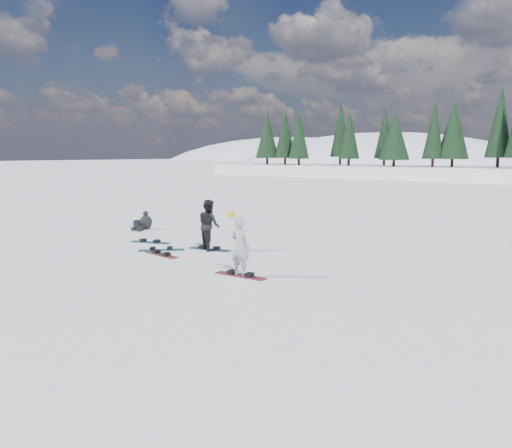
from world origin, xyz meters
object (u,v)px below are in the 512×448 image
Objects in this scene: snowboard_loose_a at (161,250)px; snowboarder_man at (209,225)px; gear_bag at (139,224)px; snowboard_loose_c at (150,242)px; snowboarder_woman at (240,246)px; seated_rider at (145,222)px; snowboard_loose_b at (161,255)px.

snowboarder_man is at bearing -2.98° from snowboard_loose_a.
snowboard_loose_c is (3.34, -2.25, -0.14)m from gear_bag.
gear_bag is at bearing -23.82° from snowboarder_woman.
snowboarder_woman is 6.06m from snowboard_loose_c.
snowboard_loose_b is at bearing -59.53° from seated_rider.
snowboard_loose_c is 1.61m from snowboard_loose_a.
snowboarder_woman reaches higher than snowboarder_man.
snowboard_loose_b is (-3.71, 0.59, -0.79)m from snowboarder_woman.
snowboarder_man reaches higher than snowboard_loose_a.
snowboard_loose_c and snowboard_loose_a have the same top height.
snowboard_loose_c is 1.00× the size of snowboard_loose_a.
snowboard_loose_a is at bearing -58.47° from seated_rider.
gear_bag reaches higher than snowboard_loose_c.
snowboard_loose_a is (-4.29, 1.10, -0.79)m from snowboarder_woman.
snowboard_loose_a is (-0.58, 0.51, 0.00)m from snowboard_loose_b.
gear_bag is 5.63m from snowboard_loose_a.
snowboarder_man is at bearing 77.60° from snowboard_loose_b.
snowboard_loose_b is (-0.59, -1.59, -0.83)m from snowboarder_man.
snowboarder_woman reaches higher than snowboard_loose_a.
seated_rider is 3.32m from snowboard_loose_c.
seated_rider is 0.69× the size of snowboard_loose_b.
snowboard_loose_a is at bearing 66.57° from snowboarder_man.
snowboarder_woman is 9.22m from seated_rider.
snowboard_loose_c is at bearing 156.15° from snowboard_loose_b.
gear_bag is (-5.94, 1.91, -0.70)m from snowboarder_man.
snowboarder_woman is 3.83× the size of gear_bag.
snowboarder_man is at bearing -42.19° from seated_rider.
gear_bag is 4.03m from snowboard_loose_c.
snowboarder_man is 6.28m from gear_bag.
snowboard_loose_a is at bearing -32.03° from gear_bag.
snowboarder_man is 1.13× the size of snowboard_loose_c.
snowboarder_man is at bearing -17.85° from gear_bag.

